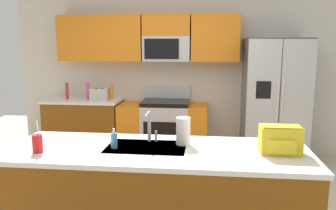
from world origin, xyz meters
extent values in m
cube|color=beige|center=(0.00, 2.15, 1.30)|extent=(5.20, 0.10, 2.60)
cube|color=orange|center=(-1.50, 1.94, 1.85)|extent=(0.70, 0.32, 0.70)
cube|color=orange|center=(-0.84, 1.94, 1.85)|extent=(0.62, 0.32, 0.70)
cube|color=orange|center=(0.59, 1.94, 1.85)|extent=(0.72, 0.32, 0.70)
cube|color=#B7BABF|center=(-0.15, 1.94, 1.69)|extent=(0.72, 0.32, 0.38)
cube|color=black|center=(-0.21, 1.78, 1.69)|extent=(0.52, 0.01, 0.30)
cube|color=orange|center=(-0.15, 1.94, 2.04)|extent=(0.72, 0.32, 0.32)
cube|color=brown|center=(-1.47, 1.80, 0.43)|extent=(1.16, 0.60, 0.86)
cube|color=silver|center=(-1.47, 1.80, 0.88)|extent=(1.19, 0.63, 0.04)
cube|color=#B7BABF|center=(-0.15, 1.80, 0.42)|extent=(0.72, 0.60, 0.84)
cube|color=black|center=(-0.15, 1.50, 0.45)|extent=(0.60, 0.01, 0.36)
cube|color=black|center=(-0.15, 1.80, 0.87)|extent=(0.72, 0.60, 0.06)
cube|color=#B7BABF|center=(-0.15, 2.07, 1.00)|extent=(0.72, 0.06, 0.20)
cube|color=orange|center=(-0.69, 1.80, 0.42)|extent=(0.36, 0.60, 0.84)
cube|color=orange|center=(0.35, 1.80, 0.42)|extent=(0.28, 0.60, 0.84)
cube|color=#4C4F54|center=(1.47, 1.75, 0.93)|extent=(0.90, 0.70, 1.85)
cube|color=#B7BABF|center=(1.24, 1.38, 0.93)|extent=(0.44, 0.04, 1.81)
cube|color=#B7BABF|center=(1.69, 1.38, 0.93)|extent=(0.44, 0.04, 1.81)
cylinder|color=silver|center=(1.44, 1.35, 1.02)|extent=(0.02, 0.02, 0.60)
cylinder|color=silver|center=(1.50, 1.35, 1.02)|extent=(0.02, 0.02, 0.60)
cube|color=black|center=(1.24, 1.36, 1.15)|extent=(0.20, 0.00, 0.24)
cube|color=brown|center=(0.06, -0.65, 0.43)|extent=(2.51, 0.86, 0.86)
cube|color=silver|center=(0.06, -0.65, 0.88)|extent=(2.55, 0.90, 0.04)
cube|color=#B7BABF|center=(-0.04, -0.60, 0.89)|extent=(0.68, 0.44, 0.03)
cube|color=#B7BABF|center=(-1.18, 1.75, 0.99)|extent=(0.28, 0.16, 0.18)
cube|color=black|center=(-1.23, 1.75, 1.08)|extent=(0.03, 0.11, 0.01)
cube|color=black|center=(-1.13, 1.75, 1.08)|extent=(0.03, 0.11, 0.01)
cylinder|color=#B2332D|center=(-1.73, 1.80, 1.03)|extent=(0.05, 0.05, 0.26)
cylinder|color=#EA4C93|center=(-1.40, 1.83, 1.04)|extent=(0.06, 0.06, 0.27)
cylinder|color=orange|center=(-1.01, 1.83, 1.01)|extent=(0.06, 0.06, 0.22)
cylinder|color=#B7BABF|center=(-0.04, -0.43, 1.04)|extent=(0.03, 0.03, 0.28)
cylinder|color=#B7BABF|center=(-0.04, -0.53, 1.17)|extent=(0.02, 0.20, 0.02)
cylinder|color=#B7BABF|center=(0.02, -0.43, 0.95)|extent=(0.02, 0.02, 0.10)
cylinder|color=red|center=(-0.89, -0.85, 0.97)|extent=(0.08, 0.08, 0.15)
cylinder|color=white|center=(-0.87, -0.85, 1.10)|extent=(0.01, 0.03, 0.14)
cylinder|color=#4C8CD8|center=(-0.30, -0.67, 0.97)|extent=(0.06, 0.06, 0.13)
cylinder|color=white|center=(-0.30, -0.67, 1.05)|extent=(0.02, 0.02, 0.04)
cylinder|color=white|center=(0.28, -0.49, 1.02)|extent=(0.12, 0.12, 0.24)
cube|color=yellow|center=(1.07, -0.65, 1.01)|extent=(0.32, 0.20, 0.22)
cube|color=gold|center=(1.07, -0.67, 1.11)|extent=(0.30, 0.14, 0.03)
cube|color=yellow|center=(1.07, -0.75, 0.98)|extent=(0.20, 0.03, 0.11)
camera|label=1|loc=(0.47, -3.41, 1.78)|focal=36.88mm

